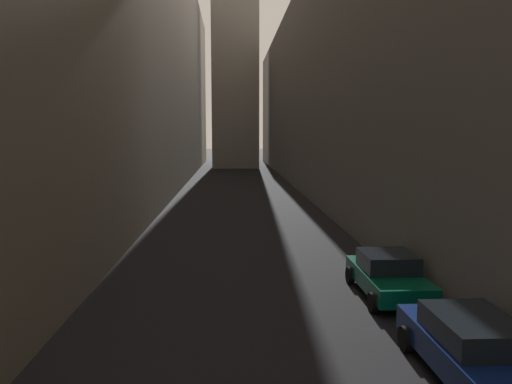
% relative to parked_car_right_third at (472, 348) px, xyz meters
% --- Properties ---
extents(ground_plane, '(264.00, 264.00, 0.00)m').
position_rel_parked_car_right_third_xyz_m(ground_plane, '(-4.40, 31.10, -0.77)').
color(ground_plane, black).
extents(building_block_left, '(14.27, 108.00, 24.94)m').
position_rel_parked_car_right_third_xyz_m(building_block_left, '(-17.03, 33.10, 11.70)').
color(building_block_left, '#756B5B').
rests_on(building_block_left, ground).
extents(building_block_right, '(10.60, 108.00, 18.90)m').
position_rel_parked_car_right_third_xyz_m(building_block_right, '(6.40, 33.10, 8.68)').
color(building_block_right, slate).
rests_on(building_block_right, ground).
extents(parked_car_right_third, '(1.95, 4.59, 1.48)m').
position_rel_parked_car_right_third_xyz_m(parked_car_right_third, '(0.00, 0.00, 0.00)').
color(parked_car_right_third, navy).
rests_on(parked_car_right_third, ground).
extents(parked_car_right_far, '(2.04, 4.23, 1.44)m').
position_rel_parked_car_right_third_xyz_m(parked_car_right_far, '(-0.00, 5.72, -0.05)').
color(parked_car_right_far, '#05472D').
rests_on(parked_car_right_far, ground).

